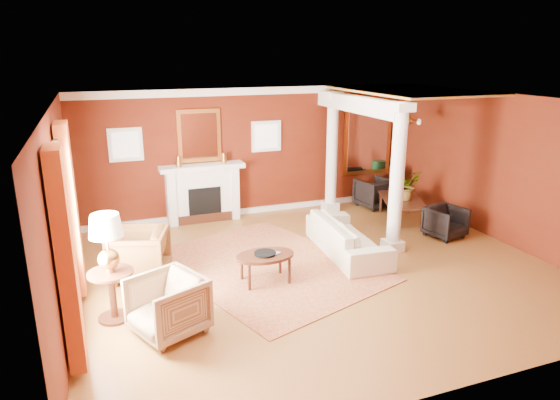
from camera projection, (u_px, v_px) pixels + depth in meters
name	position (u px, v px, depth m)	size (l,w,h in m)	color
ground	(318.00, 269.00, 8.73)	(8.00, 8.00, 0.00)	brown
room_shell	(321.00, 156.00, 8.16)	(8.04, 7.04, 2.92)	#511B0B
fireplace	(203.00, 193.00, 11.08)	(1.85, 0.42, 1.29)	white
overmantel_mirror	(199.00, 136.00, 10.85)	(0.95, 0.07, 1.15)	gold
flank_window_left	(126.00, 145.00, 10.37)	(0.70, 0.07, 0.70)	white
flank_window_right	(266.00, 136.00, 11.41)	(0.70, 0.07, 0.70)	white
left_window	(67.00, 230.00, 6.47)	(0.21, 2.55, 2.60)	white
column_front	(397.00, 178.00, 9.17)	(0.36, 0.36, 2.80)	white
column_back	(332.00, 152.00, 11.59)	(0.36, 0.36, 2.80)	white
header_beam	(357.00, 104.00, 10.26)	(0.30, 3.20, 0.32)	white
amber_ceiling	(410.00, 91.00, 10.44)	(2.30, 3.40, 0.04)	gold
dining_mirror	(367.00, 140.00, 12.37)	(1.30, 0.07, 1.70)	gold
chandelier	(408.00, 120.00, 10.68)	(0.60, 0.62, 0.75)	#AD7936
crown_trim	(255.00, 91.00, 11.03)	(8.00, 0.08, 0.16)	white
base_trim	(257.00, 210.00, 11.82)	(8.00, 0.08, 0.12)	white
rug	(266.00, 266.00, 8.85)	(2.91, 3.88, 0.02)	maroon
sofa	(348.00, 231.00, 9.29)	(2.24, 0.65, 0.88)	beige
armchair_leopard	(139.00, 251.00, 8.30)	(0.90, 0.84, 0.92)	black
armchair_stripe	(167.00, 303.00, 6.63)	(0.86, 0.81, 0.89)	tan
coffee_table	(265.00, 257.00, 8.12)	(0.97, 0.97, 0.49)	black
coffee_book	(268.00, 248.00, 8.05)	(0.18, 0.02, 0.25)	black
side_table	(108.00, 249.00, 6.81)	(0.63, 0.63, 1.56)	black
dining_table	(403.00, 204.00, 11.08)	(1.49, 0.52, 0.83)	black
dining_chair_near	(446.00, 221.00, 10.15)	(0.68, 0.64, 0.70)	black
dining_chair_far	(374.00, 192.00, 12.14)	(0.75, 0.71, 0.78)	black
green_urn	(395.00, 189.00, 12.50)	(0.39, 0.39, 0.92)	#143F1F
potted_plant	(407.00, 175.00, 10.87)	(0.58, 0.64, 0.50)	#26591E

